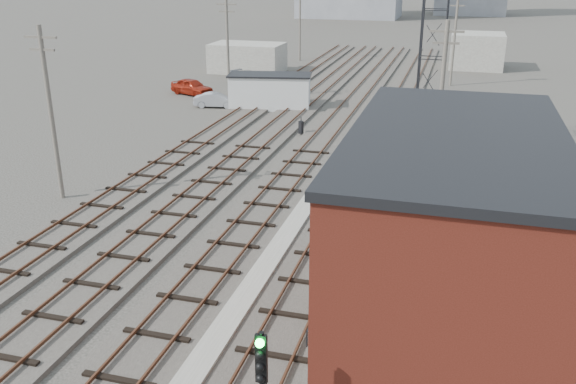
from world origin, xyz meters
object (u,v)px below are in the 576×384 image
at_px(site_trailer, 270,91).
at_px(car_silver, 216,100).
at_px(car_grey, 251,78).
at_px(switch_stand, 301,127).
at_px(car_red, 192,87).

relative_size(site_trailer, car_silver, 1.96).
xyz_separation_m(site_trailer, car_grey, (-4.95, 9.45, -0.79)).
distance_m(switch_stand, car_red, 17.40).
height_order(car_red, car_grey, car_red).
relative_size(switch_stand, car_red, 0.27).
xyz_separation_m(switch_stand, car_grey, (-9.68, 17.06, 0.12)).
bearing_deg(switch_stand, car_silver, 166.38).
xyz_separation_m(switch_stand, site_trailer, (-4.73, 7.60, 0.91)).
bearing_deg(site_trailer, car_silver, -179.54).
distance_m(car_red, car_silver, 5.99).
xyz_separation_m(site_trailer, car_silver, (-4.60, -0.92, -0.86)).
bearing_deg(switch_stand, car_grey, 141.56).
distance_m(site_trailer, car_grey, 10.70).
relative_size(switch_stand, car_silver, 0.32).
height_order(car_silver, car_grey, car_grey).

